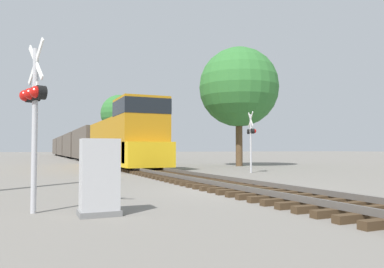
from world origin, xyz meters
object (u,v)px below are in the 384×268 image
crossing_signal_far (251,135)px  tree_far_right (239,87)px  tree_deep_background (120,114)px  freight_train (76,145)px  crossing_signal_near (34,104)px  relay_cabinet (100,178)px  tree_mid_background (134,116)px

crossing_signal_far → tree_far_right: tree_far_right is taller
tree_deep_background → freight_train: bearing=166.2°
crossing_signal_near → tree_far_right: (15.94, 18.16, 4.21)m
freight_train → crossing_signal_far: freight_train is taller
freight_train → relay_cabinet: (-5.18, -51.68, -1.23)m
tree_deep_background → relay_cabinet: bearing=-102.9°
crossing_signal_far → relay_cabinet: bearing=151.1°
freight_train → relay_cabinet: size_ratio=49.05×
freight_train → relay_cabinet: 51.95m
tree_mid_background → tree_far_right: bearing=-80.8°
crossing_signal_near → freight_train: bearing=155.2°
crossing_signal_far → tree_far_right: bearing=-10.5°
tree_far_right → freight_train: bearing=106.1°
freight_train → tree_deep_background: (6.28, -1.54, 4.97)m
freight_train → relay_cabinet: freight_train is taller
crossing_signal_far → relay_cabinet: size_ratio=2.25×
tree_far_right → crossing_signal_near: bearing=-131.3°
crossing_signal_far → crossing_signal_near: bearing=145.6°
tree_far_right → tree_mid_background: tree_far_right is taller
crossing_signal_near → tree_mid_background: 41.34m
crossing_signal_near → crossing_signal_far: 15.68m
crossing_signal_near → relay_cabinet: (1.30, -0.84, -1.59)m
crossing_signal_near → tree_mid_background: (12.51, 39.26, 3.35)m
freight_train → tree_deep_background: size_ratio=7.96×
tree_far_right → tree_mid_background: 21.39m
crossing_signal_near → crossing_signal_far: size_ratio=1.04×
relay_cabinet → freight_train: bearing=84.3°
crossing_signal_near → tree_deep_background: bearing=147.9°
relay_cabinet → tree_deep_background: (11.45, 50.14, 6.20)m
relay_cabinet → tree_mid_background: tree_mid_background is taller
tree_mid_background → tree_deep_background: size_ratio=0.81×
crossing_signal_far → tree_far_right: size_ratio=0.36×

